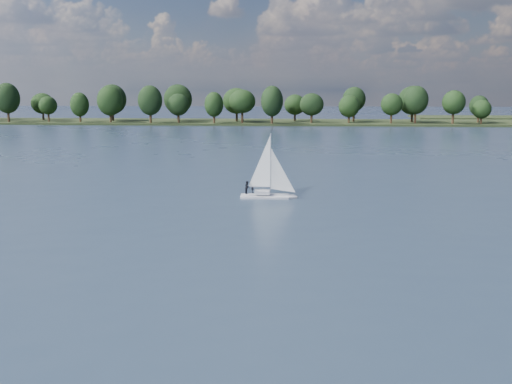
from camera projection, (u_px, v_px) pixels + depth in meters
ground at (322, 154)px, 119.24m from camera, size 700.00×700.00×0.00m
far_shore at (311, 123)px, 229.18m from camera, size 660.00×40.00×1.50m
sailboat at (265, 179)px, 69.83m from camera, size 6.40×1.98×8.36m
treeline at (307, 103)px, 223.99m from camera, size 562.66×73.86×17.79m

